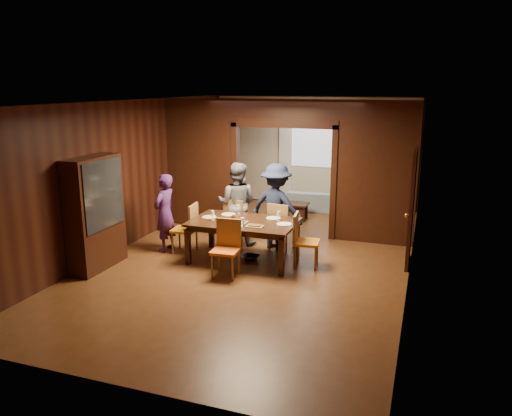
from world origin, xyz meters
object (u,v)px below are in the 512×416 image
at_px(person_grey, 237,204).
at_px(chair_near, 225,249).
at_px(chair_right, 307,241).
at_px(hutch, 95,213).
at_px(person_navy, 276,206).
at_px(dining_table, 244,241).
at_px(sofa, 315,201).
at_px(coffee_table, 291,211).
at_px(chair_far_l, 238,221).
at_px(chair_far_r, 282,226).
at_px(person_purple, 165,213).
at_px(chair_left, 184,228).

xyz_separation_m(person_grey, chair_near, (0.47, -1.75, -0.36)).
relative_size(chair_right, hutch, 0.48).
xyz_separation_m(person_navy, dining_table, (-0.35, -0.91, -0.47)).
bearing_deg(sofa, coffee_table, 68.02).
height_order(person_navy, chair_far_l, person_navy).
bearing_deg(chair_far_r, person_purple, 27.37).
xyz_separation_m(dining_table, hutch, (-2.33, -1.19, 0.62)).
bearing_deg(person_navy, chair_right, 145.64).
distance_m(chair_right, chair_far_l, 1.83).
distance_m(sofa, dining_table, 4.18).
bearing_deg(person_grey, dining_table, 112.05).
xyz_separation_m(sofa, chair_far_r, (0.08, -3.34, 0.23)).
xyz_separation_m(coffee_table, hutch, (-2.39, -4.32, 0.80)).
height_order(dining_table, chair_left, chair_left).
xyz_separation_m(chair_far_l, hutch, (-1.87, -2.09, 0.52)).
relative_size(person_purple, dining_table, 0.79).
height_order(sofa, chair_near, chair_near).
bearing_deg(person_purple, person_navy, 119.62).
bearing_deg(dining_table, chair_far_r, 58.79).
distance_m(person_navy, sofa, 3.30).
relative_size(chair_far_l, chair_far_r, 1.00).
xyz_separation_m(sofa, dining_table, (-0.41, -4.16, 0.12)).
height_order(person_grey, person_navy, person_navy).
distance_m(dining_table, chair_right, 1.19).
distance_m(sofa, chair_far_l, 3.38).
bearing_deg(hutch, coffee_table, 61.00).
bearing_deg(coffee_table, person_grey, -103.93).
relative_size(person_grey, chair_left, 1.74).
bearing_deg(coffee_table, dining_table, -91.25).
bearing_deg(coffee_table, chair_far_r, -79.53).
bearing_deg(sofa, chair_near, 81.58).
relative_size(coffee_table, chair_near, 0.82).
bearing_deg(person_navy, person_grey, 11.41).
bearing_deg(person_navy, person_purple, 34.62).
bearing_deg(chair_right, chair_far_r, 35.81).
relative_size(person_navy, sofa, 0.97).
height_order(person_grey, dining_table, person_grey).
distance_m(coffee_table, chair_right, 3.26).
bearing_deg(person_grey, chair_far_r, 168.80).
relative_size(sofa, chair_far_r, 1.81).
relative_size(dining_table, chair_far_r, 1.99).
bearing_deg(chair_far_r, coffee_table, -72.07).
bearing_deg(chair_far_r, chair_far_l, 2.66).
height_order(person_purple, chair_far_l, person_purple).
xyz_separation_m(person_grey, sofa, (0.89, 3.25, -0.59)).
xyz_separation_m(person_grey, chair_left, (-0.77, -0.84, -0.36)).
xyz_separation_m(dining_table, chair_far_r, (0.50, 0.82, 0.10)).
bearing_deg(sofa, person_purple, 59.79).
xyz_separation_m(person_purple, chair_left, (0.40, 0.03, -0.28)).
bearing_deg(coffee_table, person_navy, -82.70).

